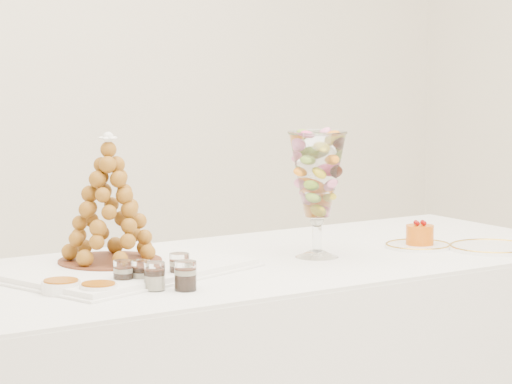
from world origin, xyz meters
TOP-DOWN VIEW (x-y plane):
  - lace_tray at (-0.34, 0.29)m, footprint 0.71×0.60m
  - macaron_vase at (0.22, 0.19)m, footprint 0.16×0.16m
  - cake_plate at (0.56, 0.15)m, footprint 0.20×0.20m
  - spare_plate at (0.72, -0.00)m, footprint 0.25×0.25m
  - verrine_a at (-0.42, 0.12)m, footprint 0.06×0.06m
  - verrine_b at (-0.38, 0.11)m, footprint 0.06×0.06m
  - verrine_c at (-0.26, 0.12)m, footprint 0.06×0.06m
  - verrine_d at (-0.38, 0.04)m, footprint 0.05×0.05m
  - verrine_e at (-0.32, -0.01)m, footprint 0.07×0.07m
  - ramekin_back at (-0.58, 0.13)m, footprint 0.09×0.09m
  - ramekin_front at (-0.52, 0.05)m, footprint 0.09×0.09m
  - croquembouche at (-0.34, 0.34)m, footprint 0.28×0.28m
  - mousse_cake at (0.57, 0.14)m, footprint 0.08×0.08m

SIDE VIEW (x-z plane):
  - cake_plate at x=0.56m, z-range 0.80..0.81m
  - spare_plate at x=0.72m, z-range 0.80..0.81m
  - lace_tray at x=-0.34m, z-range 0.80..0.82m
  - ramekin_front at x=-0.52m, z-range 0.80..0.83m
  - ramekin_back at x=-0.58m, z-range 0.80..0.83m
  - verrine_b at x=-0.38m, z-range 0.80..0.86m
  - verrine_a at x=-0.42m, z-range 0.80..0.86m
  - verrine_c at x=-0.26m, z-range 0.80..0.86m
  - verrine_d at x=-0.38m, z-range 0.80..0.87m
  - verrine_e at x=-0.32m, z-range 0.80..0.87m
  - mousse_cake at x=0.57m, z-range 0.80..0.87m
  - croquembouche at x=-0.34m, z-range 0.81..1.16m
  - macaron_vase at x=0.22m, z-range 0.85..1.20m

